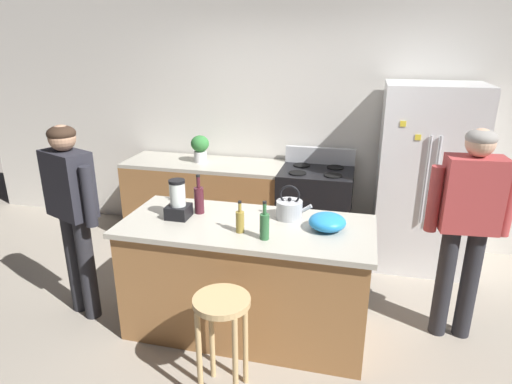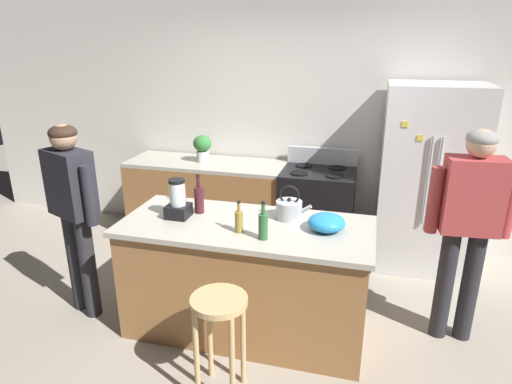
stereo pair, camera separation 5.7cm
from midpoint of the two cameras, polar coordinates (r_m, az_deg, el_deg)
name	(u,v)px [view 2 (the right image)]	position (r m, az deg, el deg)	size (l,w,h in m)	color
ground_plane	(247,327)	(3.74, -0.78, -17.12)	(14.00, 14.00, 0.00)	#9E9384
back_wall	(294,121)	(4.99, 5.28, 9.19)	(8.00, 0.10, 2.70)	silver
kitchen_island	(246,277)	(3.49, -0.82, -11.04)	(1.88, 0.83, 0.92)	#9E6B3D
back_counter_run	(217,201)	(5.05, -4.80, -1.19)	(2.00, 0.64, 0.92)	#9E6B3D
refrigerator	(427,179)	(4.62, 21.66, 1.53)	(0.90, 0.73, 1.83)	silver
stove_range	(317,211)	(4.78, 8.24, -2.41)	(0.76, 0.65, 1.10)	black
person_by_island_left	(73,204)	(3.76, -22.26, -1.42)	(0.58, 0.36, 1.62)	#26262B
person_by_sink_right	(469,218)	(3.52, 26.30, -3.07)	(0.60, 0.25, 1.65)	#26262B
bar_stool	(220,321)	(2.87, -4.16, -16.33)	(0.36, 0.36, 0.72)	tan
potted_plant	(202,147)	(4.92, -6.64, 5.87)	(0.20, 0.20, 0.30)	silver
blender_appliance	(178,202)	(3.40, -9.64, -1.23)	(0.17, 0.17, 0.30)	black
bottle_vinegar	(239,221)	(3.12, -1.70, -3.75)	(0.06, 0.06, 0.24)	olive
bottle_wine	(199,199)	(3.47, -6.94, -0.87)	(0.08, 0.08, 0.32)	#471923
bottle_cooking_sauce	(182,194)	(3.72, -9.11, -0.20)	(0.06, 0.06, 0.22)	#B24C26
bottle_olive_oil	(263,225)	(3.00, 1.48, -4.35)	(0.07, 0.07, 0.28)	#2D6638
mixing_bowl	(326,222)	(3.20, 9.64, -3.92)	(0.27, 0.27, 0.12)	#268CD8
tea_kettle	(289,209)	(3.36, 4.81, -2.20)	(0.28, 0.20, 0.27)	#B7BABF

